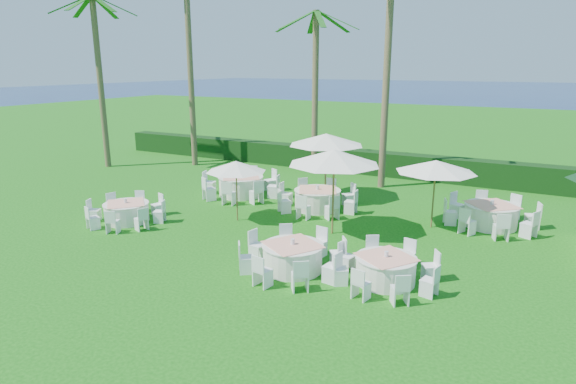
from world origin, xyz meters
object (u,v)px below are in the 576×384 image
at_px(banquet_table_e, 317,199).
at_px(umbrella_b, 334,157).
at_px(banquet_table_f, 491,215).
at_px(umbrella_c, 326,139).
at_px(banquet_table_c, 386,269).
at_px(banquet_table_b, 293,256).
at_px(banquet_table_d, 241,185).
at_px(banquet_table_a, 127,212).
at_px(umbrella_a, 236,166).
at_px(umbrella_d, 436,166).

height_order(banquet_table_e, umbrella_b, umbrella_b).
xyz_separation_m(banquet_table_e, banquet_table_f, (6.32, 0.94, -0.00)).
xyz_separation_m(umbrella_b, umbrella_c, (-2.02, 3.99, -0.09)).
bearing_deg(banquet_table_f, umbrella_b, -144.64).
xyz_separation_m(banquet_table_c, umbrella_c, (-4.73, 6.86, 2.18)).
height_order(banquet_table_b, banquet_table_f, banquet_table_f).
distance_m(banquet_table_c, banquet_table_d, 9.91).
height_order(banquet_table_b, umbrella_b, umbrella_b).
bearing_deg(banquet_table_d, banquet_table_c, -34.20).
height_order(banquet_table_a, banquet_table_d, banquet_table_d).
height_order(banquet_table_c, umbrella_c, umbrella_c).
bearing_deg(umbrella_a, banquet_table_e, 53.31).
distance_m(banquet_table_d, umbrella_a, 3.87).
bearing_deg(banquet_table_e, banquet_table_c, -50.22).
distance_m(banquet_table_a, banquet_table_d, 5.32).
xyz_separation_m(banquet_table_a, umbrella_c, (5.12, 6.33, 2.18)).
height_order(banquet_table_d, umbrella_d, umbrella_d).
distance_m(banquet_table_f, umbrella_c, 7.05).
height_order(banquet_table_e, umbrella_d, umbrella_d).
height_order(banquet_table_d, umbrella_b, umbrella_b).
distance_m(banquet_table_b, umbrella_c, 7.93).
relative_size(banquet_table_a, banquet_table_e, 0.86).
bearing_deg(banquet_table_f, banquet_table_d, -176.56).
xyz_separation_m(banquet_table_a, banquet_table_b, (7.33, -0.97, 0.02)).
bearing_deg(banquet_table_d, umbrella_d, -3.23).
xyz_separation_m(banquet_table_b, umbrella_a, (-3.85, 2.99, 1.64)).
relative_size(banquet_table_a, umbrella_d, 1.01).
distance_m(banquet_table_a, umbrella_b, 7.85).
distance_m(umbrella_a, umbrella_d, 6.99).
xyz_separation_m(banquet_table_e, umbrella_b, (1.65, -2.37, 2.22)).
distance_m(banquet_table_b, umbrella_a, 5.14).
bearing_deg(umbrella_c, banquet_table_c, -55.38).
bearing_deg(umbrella_b, banquet_table_e, 124.74).
relative_size(banquet_table_e, umbrella_b, 1.05).
bearing_deg(banquet_table_c, banquet_table_a, 176.97).
bearing_deg(umbrella_b, banquet_table_c, -46.54).
relative_size(banquet_table_c, umbrella_a, 1.27).
relative_size(banquet_table_e, banquet_table_f, 1.02).
bearing_deg(banquet_table_b, banquet_table_f, 55.95).
xyz_separation_m(banquet_table_c, banquet_table_d, (-8.20, 5.57, 0.08)).
height_order(banquet_table_b, umbrella_a, umbrella_a).
relative_size(banquet_table_c, banquet_table_e, 0.88).
relative_size(banquet_table_b, banquet_table_e, 0.93).
xyz_separation_m(banquet_table_f, umbrella_c, (-6.69, 0.67, 2.13)).
xyz_separation_m(banquet_table_c, umbrella_a, (-6.37, 2.55, 1.66)).
bearing_deg(umbrella_c, umbrella_a, -110.78).
height_order(banquet_table_f, umbrella_c, umbrella_c).
bearing_deg(banquet_table_a, umbrella_b, 18.20).
bearing_deg(umbrella_a, banquet_table_d, 121.18).
height_order(banquet_table_a, banquet_table_b, banquet_table_b).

